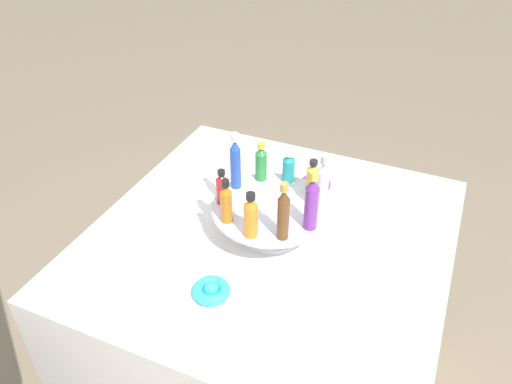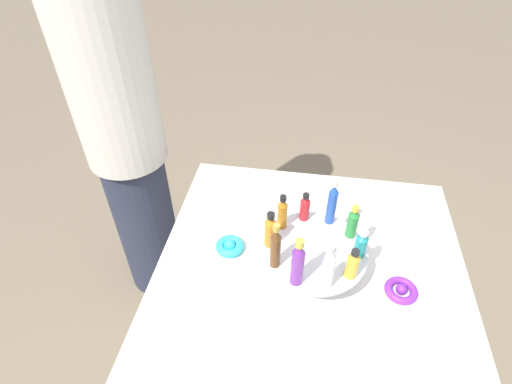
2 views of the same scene
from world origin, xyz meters
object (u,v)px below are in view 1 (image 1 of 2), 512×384
(display_stand, at_px, (271,215))
(bottle_purple, at_px, (312,203))
(ribbon_bow_teal, at_px, (211,290))
(bottle_red, at_px, (222,188))
(bottle_brown, at_px, (283,213))
(bottle_clear, at_px, (322,186))
(bottle_green, at_px, (261,163))
(bottle_amber, at_px, (226,203))
(bottle_teal, at_px, (290,168))
(ribbon_bow_purple, at_px, (315,184))
(bottle_blue, at_px, (235,163))
(bottle_gold, at_px, (312,178))
(bottle_orange, at_px, (250,216))

(display_stand, relative_size, bottle_purple, 1.91)
(ribbon_bow_teal, bearing_deg, bottle_red, -160.54)
(bottle_brown, height_order, bottle_clear, bottle_clear)
(display_stand, height_order, bottle_brown, bottle_brown)
(display_stand, relative_size, bottle_brown, 1.97)
(bottle_green, relative_size, bottle_amber, 0.94)
(bottle_teal, distance_m, bottle_amber, 0.23)
(ribbon_bow_purple, bearing_deg, bottle_purple, 14.33)
(bottle_red, distance_m, bottle_purple, 0.23)
(bottle_blue, distance_m, bottle_clear, 0.22)
(bottle_purple, height_order, ribbon_bow_purple, bottle_purple)
(ribbon_bow_purple, bearing_deg, bottle_brown, 4.61)
(display_stand, relative_size, bottle_teal, 3.33)
(bottle_purple, bearing_deg, bottle_teal, -145.27)
(bottle_gold, distance_m, ribbon_bow_purple, 0.19)
(bottle_teal, distance_m, ribbon_bow_teal, 0.38)
(bottle_gold, xyz_separation_m, bottle_red, (0.13, -0.18, -0.00))
(bottle_orange, distance_m, ribbon_bow_purple, 0.38)
(bottle_amber, bearing_deg, bottle_gold, 142.73)
(bottle_orange, height_order, ribbon_bow_teal, bottle_orange)
(bottle_orange, bearing_deg, ribbon_bow_purple, 173.23)
(bottle_clear, bearing_deg, bottle_green, -109.27)
(bottle_blue, height_order, bottle_clear, bottle_blue)
(bottle_gold, xyz_separation_m, bottle_purple, (0.13, 0.04, 0.03))
(bottle_amber, distance_m, ribbon_bow_purple, 0.38)
(bottle_green, bearing_deg, bottle_orange, 16.73)
(bottle_red, xyz_separation_m, ribbon_bow_purple, (-0.28, 0.15, -0.12))
(bottle_orange, relative_size, bottle_clear, 0.77)
(display_stand, xyz_separation_m, bottle_gold, (-0.09, 0.07, 0.07))
(bottle_purple, xyz_separation_m, ribbon_bow_teal, (0.20, -0.15, -0.14))
(bottle_brown, distance_m, ribbon_bow_teal, 0.23)
(bottle_amber, xyz_separation_m, bottle_orange, (0.02, 0.07, 0.00))
(bottle_gold, relative_size, bottle_red, 1.00)
(bottle_clear, bearing_deg, bottle_red, -73.27)
(bottle_blue, bearing_deg, bottle_green, 142.73)
(display_stand, height_order, ribbon_bow_purple, display_stand)
(bottle_purple, bearing_deg, bottle_clear, 178.73)
(bottle_green, height_order, bottle_blue, bottle_blue)
(bottle_purple, relative_size, ribbon_bow_teal, 1.78)
(ribbon_bow_teal, bearing_deg, bottle_brown, 143.27)
(bottle_red, height_order, bottle_orange, bottle_orange)
(bottle_purple, bearing_deg, bottle_gold, -163.27)
(bottle_green, distance_m, bottle_brown, 0.24)
(display_stand, xyz_separation_m, bottle_clear, (-0.03, 0.11, 0.10))
(bottle_teal, bearing_deg, bottle_orange, -1.27)
(bottle_green, height_order, bottle_purple, bottle_purple)
(bottle_teal, distance_m, bottle_red, 0.19)
(display_stand, bearing_deg, bottle_clear, 106.73)
(bottle_brown, bearing_deg, bottle_green, -145.27)
(bottle_teal, bearing_deg, bottle_clear, 52.73)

